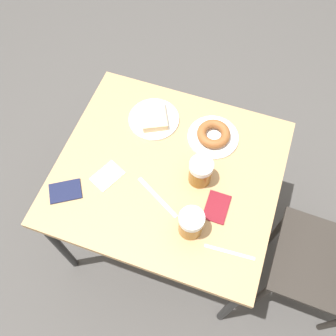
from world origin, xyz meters
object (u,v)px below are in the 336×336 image
at_px(plate_with_donut, 213,135).
at_px(passport_near_edge, 217,207).
at_px(beer_mug_left, 200,172).
at_px(napkin_folded, 107,176).
at_px(fork, 229,252).
at_px(beer_mug_center, 191,223).
at_px(knife, 158,197).
at_px(passport_far_edge, 65,191).
at_px(plate_with_cake, 154,118).

bearing_deg(plate_with_donut, passport_near_edge, 18.67).
distance_m(beer_mug_left, napkin_folded, 0.38).
xyz_separation_m(beer_mug_left, fork, (0.25, 0.19, -0.06)).
bearing_deg(beer_mug_center, plate_with_donut, -175.69).
distance_m(plate_with_donut, beer_mug_center, 0.43).
bearing_deg(plate_with_donut, napkin_folded, -47.84).
bearing_deg(knife, napkin_folded, -95.20).
xyz_separation_m(beer_mug_left, passport_far_edge, (0.23, -0.49, -0.06)).
xyz_separation_m(plate_with_donut, napkin_folded, (0.32, -0.36, -0.02)).
distance_m(beer_mug_center, napkin_folded, 0.41).
height_order(plate_with_cake, beer_mug_center, beer_mug_center).
bearing_deg(fork, passport_far_edge, -91.84).
relative_size(fork, passport_far_edge, 1.24).
distance_m(beer_mug_left, fork, 0.33).
bearing_deg(knife, beer_mug_center, 62.84).
height_order(plate_with_cake, knife, plate_with_cake).
bearing_deg(passport_far_edge, knife, 105.22).
bearing_deg(beer_mug_left, beer_mug_center, 7.85).
bearing_deg(passport_near_edge, passport_far_edge, -77.21).
distance_m(knife, passport_far_edge, 0.37).
distance_m(beer_mug_left, beer_mug_center, 0.22).
relative_size(plate_with_donut, passport_far_edge, 1.43).
distance_m(plate_with_cake, beer_mug_center, 0.53).
height_order(plate_with_cake, passport_near_edge, plate_with_cake).
xyz_separation_m(plate_with_cake, passport_far_edge, (0.44, -0.21, -0.01)).
xyz_separation_m(beer_mug_left, napkin_folded, (0.11, -0.36, -0.06)).
relative_size(napkin_folded, passport_near_edge, 1.16).
xyz_separation_m(plate_with_donut, knife, (0.34, -0.13, -0.02)).
distance_m(napkin_folded, knife, 0.23).
bearing_deg(passport_far_edge, plate_with_cake, 154.43).
xyz_separation_m(beer_mug_center, passport_far_edge, (0.02, -0.52, -0.06)).
bearing_deg(napkin_folded, passport_near_edge, 91.89).
distance_m(napkin_folded, passport_near_edge, 0.46).
bearing_deg(beer_mug_left, passport_far_edge, -64.58).
bearing_deg(fork, beer_mug_left, -142.61).
bearing_deg(napkin_folded, beer_mug_center, 75.23).
bearing_deg(passport_far_edge, beer_mug_center, 91.83).
relative_size(napkin_folded, passport_far_edge, 0.95).
bearing_deg(plate_with_cake, beer_mug_center, 35.50).
relative_size(passport_near_edge, passport_far_edge, 0.82).
xyz_separation_m(passport_near_edge, passport_far_edge, (0.13, -0.59, 0.00)).
bearing_deg(plate_with_cake, plate_with_donut, 89.13).
relative_size(plate_with_cake, beer_mug_center, 1.81).
xyz_separation_m(beer_mug_left, passport_near_edge, (0.10, 0.10, -0.06)).
relative_size(plate_with_cake, beer_mug_left, 1.81).
distance_m(beer_mug_center, passport_far_edge, 0.52).
xyz_separation_m(fork, passport_far_edge, (-0.02, -0.68, 0.00)).
height_order(plate_with_donut, knife, plate_with_donut).
bearing_deg(passport_near_edge, plate_with_cake, -129.50).
height_order(napkin_folded, passport_near_edge, passport_near_edge).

